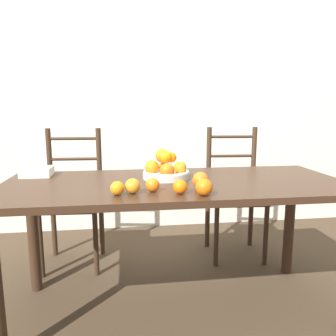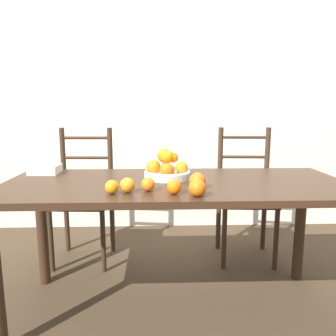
{
  "view_description": "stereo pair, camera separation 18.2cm",
  "coord_description": "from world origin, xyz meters",
  "px_view_note": "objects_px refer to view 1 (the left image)",
  "views": [
    {
      "loc": [
        -0.29,
        -1.76,
        1.17
      ],
      "look_at": [
        -0.04,
        0.01,
        0.85
      ],
      "focal_mm": 35.0,
      "sensor_mm": 36.0,
      "label": 1
    },
    {
      "loc": [
        -0.11,
        -1.78,
        1.17
      ],
      "look_at": [
        -0.04,
        0.01,
        0.85
      ],
      "focal_mm": 35.0,
      "sensor_mm": 36.0,
      "label": 2
    }
  ],
  "objects_px": {
    "chair_right": "(234,196)",
    "orange_loose_0": "(204,187)",
    "orange_loose_1": "(180,187)",
    "orange_loose_4": "(133,186)",
    "orange_loose_2": "(117,188)",
    "orange_loose_5": "(201,180)",
    "book_stack": "(37,172)",
    "chair_left": "(73,202)",
    "fruit_bowl": "(166,170)",
    "orange_loose_3": "(153,185)"
  },
  "relations": [
    {
      "from": "orange_loose_0",
      "to": "orange_loose_5",
      "type": "bearing_deg",
      "value": 82.82
    },
    {
      "from": "fruit_bowl",
      "to": "orange_loose_2",
      "type": "bearing_deg",
      "value": -128.03
    },
    {
      "from": "orange_loose_1",
      "to": "orange_loose_5",
      "type": "height_order",
      "value": "orange_loose_5"
    },
    {
      "from": "book_stack",
      "to": "fruit_bowl",
      "type": "bearing_deg",
      "value": -12.65
    },
    {
      "from": "fruit_bowl",
      "to": "orange_loose_3",
      "type": "relative_size",
      "value": 3.97
    },
    {
      "from": "orange_loose_4",
      "to": "chair_right",
      "type": "distance_m",
      "value": 1.3
    },
    {
      "from": "orange_loose_1",
      "to": "orange_loose_5",
      "type": "distance_m",
      "value": 0.16
    },
    {
      "from": "book_stack",
      "to": "chair_right",
      "type": "bearing_deg",
      "value": 17.28
    },
    {
      "from": "book_stack",
      "to": "orange_loose_1",
      "type": "bearing_deg",
      "value": -34.46
    },
    {
      "from": "chair_left",
      "to": "fruit_bowl",
      "type": "bearing_deg",
      "value": -41.03
    },
    {
      "from": "orange_loose_2",
      "to": "orange_loose_3",
      "type": "bearing_deg",
      "value": 14.41
    },
    {
      "from": "orange_loose_1",
      "to": "orange_loose_4",
      "type": "bearing_deg",
      "value": 170.35
    },
    {
      "from": "orange_loose_2",
      "to": "orange_loose_5",
      "type": "bearing_deg",
      "value": 11.45
    },
    {
      "from": "fruit_bowl",
      "to": "orange_loose_5",
      "type": "relative_size",
      "value": 3.26
    },
    {
      "from": "orange_loose_1",
      "to": "orange_loose_2",
      "type": "distance_m",
      "value": 0.3
    },
    {
      "from": "chair_right",
      "to": "orange_loose_0",
      "type": "bearing_deg",
      "value": -112.78
    },
    {
      "from": "orange_loose_1",
      "to": "orange_loose_5",
      "type": "xyz_separation_m",
      "value": [
        0.12,
        0.1,
        0.01
      ]
    },
    {
      "from": "orange_loose_0",
      "to": "chair_right",
      "type": "bearing_deg",
      "value": 63.28
    },
    {
      "from": "fruit_bowl",
      "to": "orange_loose_4",
      "type": "relative_size",
      "value": 3.72
    },
    {
      "from": "orange_loose_0",
      "to": "orange_loose_5",
      "type": "height_order",
      "value": "orange_loose_5"
    },
    {
      "from": "fruit_bowl",
      "to": "orange_loose_0",
      "type": "bearing_deg",
      "value": -72.9
    },
    {
      "from": "orange_loose_3",
      "to": "orange_loose_0",
      "type": "bearing_deg",
      "value": -24.66
    },
    {
      "from": "book_stack",
      "to": "orange_loose_5",
      "type": "bearing_deg",
      "value": -25.68
    },
    {
      "from": "orange_loose_0",
      "to": "chair_right",
      "type": "xyz_separation_m",
      "value": [
        0.51,
        1.02,
        -0.33
      ]
    },
    {
      "from": "orange_loose_5",
      "to": "chair_left",
      "type": "bearing_deg",
      "value": 131.58
    },
    {
      "from": "orange_loose_4",
      "to": "chair_left",
      "type": "bearing_deg",
      "value": 114.53
    },
    {
      "from": "chair_left",
      "to": "book_stack",
      "type": "height_order",
      "value": "chair_left"
    },
    {
      "from": "orange_loose_3",
      "to": "chair_right",
      "type": "relative_size",
      "value": 0.07
    },
    {
      "from": "orange_loose_2",
      "to": "orange_loose_4",
      "type": "height_order",
      "value": "orange_loose_4"
    },
    {
      "from": "orange_loose_4",
      "to": "book_stack",
      "type": "height_order",
      "value": "orange_loose_4"
    },
    {
      "from": "orange_loose_4",
      "to": "orange_loose_3",
      "type": "bearing_deg",
      "value": 12.84
    },
    {
      "from": "orange_loose_2",
      "to": "orange_loose_0",
      "type": "bearing_deg",
      "value": -8.78
    },
    {
      "from": "orange_loose_5",
      "to": "orange_loose_0",
      "type": "bearing_deg",
      "value": -97.18
    },
    {
      "from": "orange_loose_3",
      "to": "chair_left",
      "type": "bearing_deg",
      "value": 119.91
    },
    {
      "from": "orange_loose_4",
      "to": "chair_left",
      "type": "height_order",
      "value": "chair_left"
    },
    {
      "from": "orange_loose_0",
      "to": "orange_loose_3",
      "type": "height_order",
      "value": "orange_loose_0"
    },
    {
      "from": "orange_loose_3",
      "to": "chair_left",
      "type": "distance_m",
      "value": 1.1
    },
    {
      "from": "orange_loose_5",
      "to": "chair_right",
      "type": "relative_size",
      "value": 0.08
    },
    {
      "from": "chair_left",
      "to": "orange_loose_5",
      "type": "bearing_deg",
      "value": -45.45
    },
    {
      "from": "orange_loose_3",
      "to": "orange_loose_5",
      "type": "relative_size",
      "value": 0.82
    },
    {
      "from": "orange_loose_4",
      "to": "orange_loose_5",
      "type": "distance_m",
      "value": 0.35
    },
    {
      "from": "orange_loose_0",
      "to": "orange_loose_2",
      "type": "xyz_separation_m",
      "value": [
        -0.4,
        0.06,
        -0.01
      ]
    },
    {
      "from": "orange_loose_0",
      "to": "fruit_bowl",
      "type": "bearing_deg",
      "value": 107.1
    },
    {
      "from": "fruit_bowl",
      "to": "chair_left",
      "type": "height_order",
      "value": "chair_left"
    },
    {
      "from": "orange_loose_2",
      "to": "chair_right",
      "type": "distance_m",
      "value": 1.36
    },
    {
      "from": "fruit_bowl",
      "to": "book_stack",
      "type": "distance_m",
      "value": 0.78
    },
    {
      "from": "orange_loose_3",
      "to": "orange_loose_4",
      "type": "bearing_deg",
      "value": -167.16
    },
    {
      "from": "chair_right",
      "to": "book_stack",
      "type": "height_order",
      "value": "chair_right"
    },
    {
      "from": "orange_loose_4",
      "to": "chair_right",
      "type": "relative_size",
      "value": 0.07
    },
    {
      "from": "fruit_bowl",
      "to": "orange_loose_4",
      "type": "height_order",
      "value": "fruit_bowl"
    }
  ]
}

